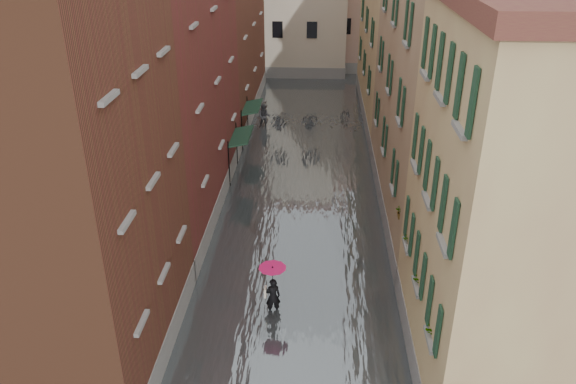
# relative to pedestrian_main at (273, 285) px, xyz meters

# --- Properties ---
(ground) EXTENTS (120.00, 120.00, 0.00)m
(ground) POSITION_rel_pedestrian_main_xyz_m (0.74, -0.45, -1.31)
(ground) COLOR #515154
(ground) RESTS_ON ground
(floodwater) EXTENTS (10.00, 60.00, 0.20)m
(floodwater) POSITION_rel_pedestrian_main_xyz_m (0.74, 12.55, -1.21)
(floodwater) COLOR #515759
(floodwater) RESTS_ON ground
(building_left_near) EXTENTS (6.00, 8.00, 13.00)m
(building_left_near) POSITION_rel_pedestrian_main_xyz_m (-6.26, -2.45, 5.19)
(building_left_near) COLOR brown
(building_left_near) RESTS_ON ground
(building_left_mid) EXTENTS (6.00, 14.00, 12.50)m
(building_left_mid) POSITION_rel_pedestrian_main_xyz_m (-6.26, 8.55, 4.94)
(building_left_mid) COLOR maroon
(building_left_mid) RESTS_ON ground
(building_left_far) EXTENTS (6.00, 16.00, 14.00)m
(building_left_far) POSITION_rel_pedestrian_main_xyz_m (-6.26, 23.55, 5.69)
(building_left_far) COLOR brown
(building_left_far) RESTS_ON ground
(building_right_near) EXTENTS (6.00, 8.00, 11.50)m
(building_right_near) POSITION_rel_pedestrian_main_xyz_m (7.74, -2.45, 4.44)
(building_right_near) COLOR tan
(building_right_near) RESTS_ON ground
(building_right_mid) EXTENTS (6.00, 14.00, 13.00)m
(building_right_mid) POSITION_rel_pedestrian_main_xyz_m (7.74, 8.55, 5.19)
(building_right_mid) COLOR tan
(building_right_mid) RESTS_ON ground
(building_right_far) EXTENTS (6.00, 16.00, 11.50)m
(building_right_far) POSITION_rel_pedestrian_main_xyz_m (7.74, 23.55, 4.44)
(building_right_far) COLOR tan
(building_right_far) RESTS_ON ground
(building_end_pink) EXTENTS (10.00, 9.00, 12.00)m
(building_end_pink) POSITION_rel_pedestrian_main_xyz_m (6.74, 39.55, 4.69)
(building_end_pink) COLOR tan
(building_end_pink) RESTS_ON ground
(awning_near) EXTENTS (1.09, 3.02, 2.80)m
(awning_near) POSITION_rel_pedestrian_main_xyz_m (-2.75, 11.98, 1.16)
(awning_near) COLOR #142F1F
(awning_near) RESTS_ON ground
(awning_far) EXTENTS (1.09, 2.94, 2.80)m
(awning_far) POSITION_rel_pedestrian_main_xyz_m (-2.75, 17.19, 1.15)
(awning_far) COLOR #142F1F
(awning_far) RESTS_ON ground
(window_planters) EXTENTS (0.59, 7.82, 0.84)m
(window_planters) POSITION_rel_pedestrian_main_xyz_m (4.86, -1.06, 2.20)
(window_planters) COLOR brown
(window_planters) RESTS_ON ground
(pedestrian_main) EXTENTS (1.02, 1.02, 2.06)m
(pedestrian_main) POSITION_rel_pedestrian_main_xyz_m (0.00, 0.00, 0.00)
(pedestrian_main) COLOR black
(pedestrian_main) RESTS_ON ground
(pedestrian_far) EXTENTS (0.88, 0.70, 1.76)m
(pedestrian_far) POSITION_rel_pedestrian_main_xyz_m (-2.26, 20.25, -0.43)
(pedestrian_far) COLOR black
(pedestrian_far) RESTS_ON ground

